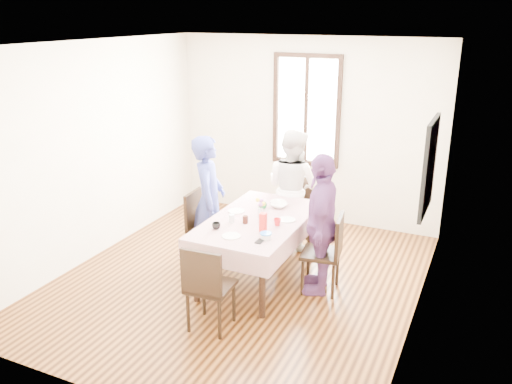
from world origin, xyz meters
TOP-DOWN VIEW (x-y plane):
  - ground at (0.00, 0.00)m, footprint 4.50×4.50m
  - back_wall at (0.00, 2.25)m, footprint 4.00×0.00m
  - right_wall at (2.00, 0.00)m, footprint 0.00×4.50m
  - window_frame at (0.00, 2.23)m, footprint 1.02×0.06m
  - window_pane at (0.00, 2.24)m, footprint 0.90×0.02m
  - art_poster at (1.98, 0.30)m, footprint 0.04×0.76m
  - dining_table at (0.19, 0.12)m, footprint 0.90×1.63m
  - tablecloth at (0.19, 0.12)m, footprint 1.02×1.75m
  - chair_left at (-0.57, 0.27)m, footprint 0.44×0.44m
  - chair_right at (0.94, 0.17)m, footprint 0.48×0.48m
  - chair_far at (0.19, 1.24)m, footprint 0.44×0.44m
  - chair_near at (0.19, -1.00)m, footprint 0.44×0.44m
  - person_left at (-0.55, 0.27)m, footprint 0.59×0.70m
  - person_far at (0.19, 1.22)m, footprint 0.92×0.82m
  - person_right at (0.92, 0.17)m, footprint 0.59×1.00m
  - mug_black at (-0.10, -0.34)m, footprint 0.11×0.11m
  - mug_flag at (0.47, 0.03)m, footprint 0.10×0.10m
  - mug_green at (0.10, 0.44)m, footprint 0.13×0.13m
  - serving_bowl at (0.27, 0.56)m, footprint 0.21×0.21m
  - juice_carton at (0.39, -0.19)m, footprint 0.07×0.07m
  - butter_tub at (0.50, -0.36)m, footprint 0.11×0.11m
  - jam_jar at (0.12, -0.06)m, footprint 0.06×0.06m
  - drinking_glass at (-0.04, -0.10)m, footprint 0.06×0.06m
  - smartphone at (0.47, -0.45)m, footprint 0.07×0.14m
  - flower_vase at (0.21, 0.15)m, footprint 0.06×0.06m
  - plate_left at (-0.14, 0.22)m, footprint 0.20×0.20m
  - plate_right at (0.51, 0.22)m, footprint 0.20×0.20m
  - plate_far at (0.19, 0.73)m, footprint 0.20×0.20m
  - plate_near at (0.14, -0.46)m, footprint 0.20×0.20m
  - butter_lid at (0.50, -0.36)m, footprint 0.12×0.12m
  - flower_bunch at (0.21, 0.15)m, footprint 0.09×0.09m

SIDE VIEW (x-z plane):
  - ground at x=0.00m, z-range 0.00..0.00m
  - dining_table at x=0.19m, z-range 0.00..0.75m
  - chair_left at x=-0.57m, z-range 0.00..0.91m
  - chair_right at x=0.94m, z-range 0.00..0.91m
  - chair_far at x=0.19m, z-range 0.00..0.91m
  - chair_near at x=0.19m, z-range 0.00..0.91m
  - tablecloth at x=0.19m, z-range 0.75..0.76m
  - smartphone at x=0.47m, z-range 0.76..0.77m
  - plate_left at x=-0.14m, z-range 0.76..0.77m
  - plate_right at x=0.51m, z-range 0.76..0.77m
  - plate_far at x=0.19m, z-range 0.76..0.77m
  - plate_near at x=0.14m, z-range 0.76..0.77m
  - serving_bowl at x=0.27m, z-range 0.76..0.81m
  - butter_tub at x=0.50m, z-range 0.76..0.82m
  - person_far at x=0.19m, z-range 0.00..1.59m
  - mug_black at x=-0.10m, z-range 0.76..0.84m
  - mug_green at x=0.10m, z-range 0.76..0.84m
  - person_right at x=0.92m, z-range 0.00..1.60m
  - mug_flag at x=0.47m, z-range 0.76..0.84m
  - jam_jar at x=0.12m, z-range 0.76..0.85m
  - drinking_glass at x=-0.04m, z-range 0.76..0.85m
  - person_left at x=-0.55m, z-range 0.00..1.63m
  - flower_vase at x=0.21m, z-range 0.76..0.88m
  - butter_lid at x=0.50m, z-range 0.82..0.83m
  - juice_carton at x=0.39m, z-range 0.76..0.97m
  - flower_bunch at x=0.21m, z-range 0.88..0.98m
  - back_wall at x=0.00m, z-range -0.65..3.35m
  - right_wall at x=2.00m, z-range -0.90..3.60m
  - art_poster at x=1.98m, z-range 1.07..2.03m
  - window_frame at x=0.00m, z-range 0.84..2.46m
  - window_pane at x=0.00m, z-range 0.90..2.40m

